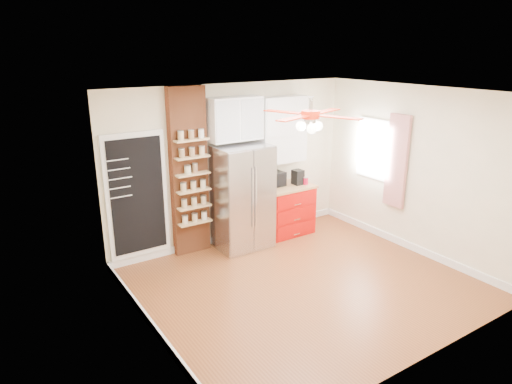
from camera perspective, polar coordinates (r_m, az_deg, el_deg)
floor at (r=6.72m, az=6.06°, el=-11.36°), size 4.50×4.50×0.00m
ceiling at (r=5.91m, az=6.93°, el=12.19°), size 4.50×4.50×0.00m
wall_back at (r=7.76m, az=-2.95°, el=3.48°), size 4.50×0.02×2.70m
wall_front at (r=4.92m, az=21.49°, el=-6.39°), size 4.50×0.02×2.70m
wall_left at (r=5.13m, az=-13.42°, el=-4.62°), size 0.02×4.00×2.70m
wall_right at (r=7.77m, az=19.42°, el=2.48°), size 0.02×4.00×2.70m
chalkboard at (r=7.13m, az=-14.63°, el=-0.48°), size 0.95×0.05×1.95m
brick_pillar at (r=7.32m, az=-8.39°, el=2.42°), size 0.60×0.16×2.70m
fridge at (r=7.57m, az=-1.80°, el=-0.64°), size 0.90×0.70×1.75m
upper_glass_cabinet at (r=7.43m, az=-2.69°, el=9.14°), size 0.90×0.35×0.70m
red_cabinet at (r=8.26m, az=3.80°, el=-2.17°), size 0.94×0.64×0.90m
upper_shelf_unit at (r=8.03m, az=3.27°, el=7.78°), size 0.90×0.30×1.15m
window at (r=8.26m, az=14.57°, el=5.23°), size 0.04×0.75×1.05m
curtain at (r=7.90m, az=17.19°, el=3.70°), size 0.06×0.40×1.55m
ceiling_fan at (r=5.94m, az=6.83°, el=9.54°), size 1.40×1.40×0.44m
toaster_oven at (r=8.02m, az=1.92°, el=1.56°), size 0.48×0.35×0.25m
coffee_maker at (r=8.18m, az=5.24°, el=1.86°), size 0.17×0.18×0.26m
canister_left at (r=8.21m, az=6.21°, el=1.38°), size 0.10×0.10×0.13m
canister_right at (r=8.34m, az=5.78°, el=1.68°), size 0.12×0.12×0.13m
pantry_jar_oats at (r=7.15m, az=-8.54°, el=2.74°), size 0.12×0.12×0.12m
pantry_jar_beans at (r=7.19m, az=-7.63°, el=2.94°), size 0.11×0.11×0.14m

